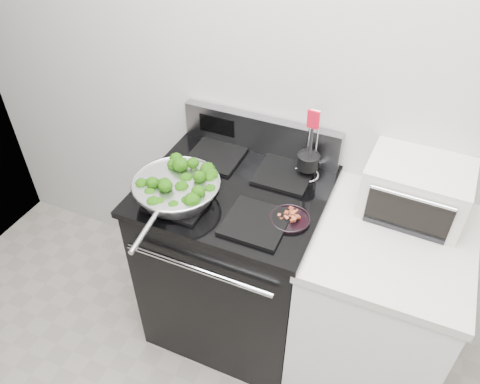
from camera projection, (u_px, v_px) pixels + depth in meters
The scene contains 8 objects.
back_wall at pixel (334, 82), 1.90m from camera, with size 4.00×0.02×2.70m, color beige.
gas_range at pixel (235, 259), 2.32m from camera, with size 0.79×0.69×1.13m.
counter at pixel (372, 309), 2.12m from camera, with size 0.62×0.68×0.92m.
skillet at pixel (176, 189), 1.92m from camera, with size 0.37×0.58×0.08m.
broccoli_pile at pixel (176, 185), 1.91m from camera, with size 0.29×0.29×0.10m, color black, non-canonical shape.
bacon_plate at pixel (290, 217), 1.85m from camera, with size 0.16×0.16×0.04m.
utensil_holder at pixel (308, 165), 2.04m from camera, with size 0.11×0.11×0.34m.
toaster_oven at pixel (416, 188), 1.88m from camera, with size 0.41×0.32×0.23m.
Camera 1 is at (0.34, -0.00, 2.24)m, focal length 35.00 mm.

